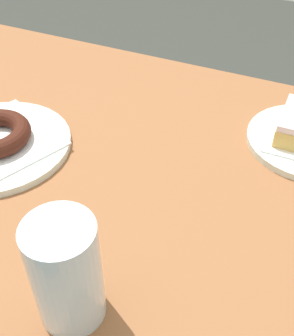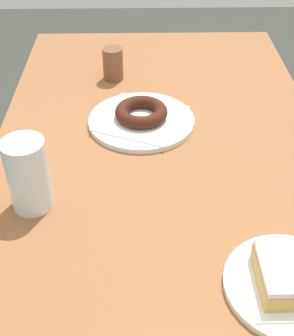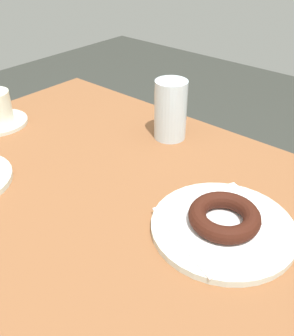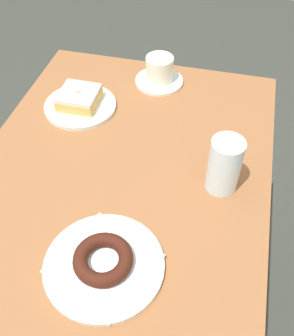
{
  "view_description": "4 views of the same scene",
  "coord_description": "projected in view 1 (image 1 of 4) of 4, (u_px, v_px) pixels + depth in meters",
  "views": [
    {
      "loc": [
        0.33,
        -0.44,
        1.22
      ],
      "look_at": [
        0.14,
        -0.02,
        0.81
      ],
      "focal_mm": 46.15,
      "sensor_mm": 36.0,
      "label": 1
    },
    {
      "loc": [
        0.79,
        -0.05,
        1.36
      ],
      "look_at": [
        0.1,
        -0.03,
        0.82
      ],
      "focal_mm": 50.78,
      "sensor_mm": 36.0,
      "label": 2
    },
    {
      "loc": [
        -0.33,
        0.4,
        1.21
      ],
      "look_at": [
        0.08,
        -0.08,
        0.8
      ],
      "focal_mm": 41.3,
      "sensor_mm": 36.0,
      "label": 3
    },
    {
      "loc": [
        -0.47,
        -0.21,
        1.48
      ],
      "look_at": [
        0.14,
        -0.07,
        0.81
      ],
      "focal_mm": 42.65,
      "sensor_mm": 36.0,
      "label": 4
    }
  ],
  "objects": [
    {
      "name": "water_glass",
      "position": [
        66.0,
        273.0,
        0.44
      ],
      "size": [
        0.07,
        0.07,
        0.14
      ],
      "primitive_type": "cylinder",
      "color": "silver",
      "rests_on": "table"
    },
    {
      "name": "table",
      "position": [
        77.0,
        202.0,
        0.77
      ],
      "size": [
        1.24,
        0.7,
        0.78
      ],
      "color": "brown",
      "rests_on": "ground_plane"
    }
  ]
}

